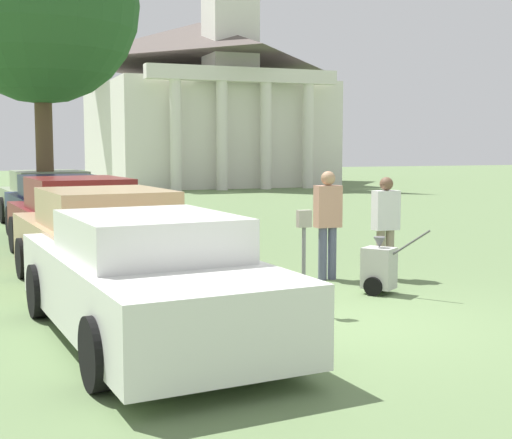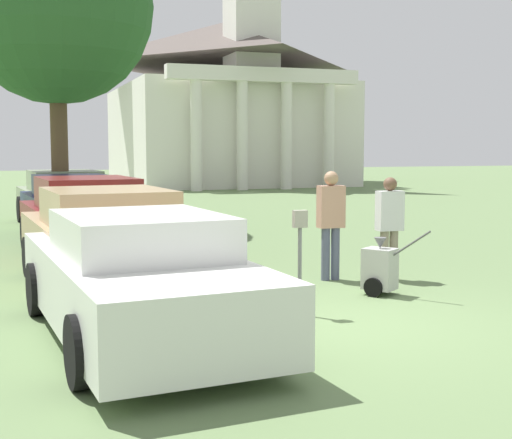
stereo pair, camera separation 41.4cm
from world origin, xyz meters
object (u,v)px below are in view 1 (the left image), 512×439
object	(u,v)px
parked_car_maroon	(77,222)
parking_meter	(304,242)
person_supervisor	(386,221)
parked_car_white	(145,279)
parked_car_navy	(60,210)
church	(202,95)
parked_car_tan	(104,244)
parked_car_sage	(48,201)
equipment_cart	(379,268)
person_worker	(328,218)

from	to	relation	value
parked_car_maroon	parking_meter	xyz separation A→B (m)	(2.14, -5.53, 0.21)
person_supervisor	parked_car_white	bearing A→B (deg)	27.24
parked_car_navy	person_supervisor	xyz separation A→B (m)	(4.44, -6.89, 0.24)
parked_car_maroon	church	world-z (taller)	church
parked_car_white	parked_car_navy	distance (m)	9.06
parked_car_tan	parking_meter	world-z (taller)	parked_car_tan
parked_car_maroon	person_supervisor	world-z (taller)	person_supervisor
parked_car_white	parked_car_sage	xyz separation A→B (m)	(0.00, 11.88, 0.04)
parked_car_white	church	bearing A→B (deg)	66.87
parked_car_white	parked_car_navy	bearing A→B (deg)	84.89
parked_car_maroon	church	size ratio (longest dim) A/B	0.23
parked_car_maroon	parking_meter	size ratio (longest dim) A/B	3.80
equipment_cart	church	size ratio (longest dim) A/B	0.04
parked_car_maroon	person_worker	xyz separation A→B (m)	(3.54, -3.45, 0.28)
parked_car_white	parking_meter	world-z (taller)	parked_car_white
parked_car_sage	equipment_cart	size ratio (longest dim) A/B	5.43
parked_car_maroon	equipment_cart	size ratio (longest dim) A/B	5.17
parked_car_tan	person_worker	bearing A→B (deg)	-11.66
parked_car_navy	parking_meter	bearing A→B (deg)	-81.23
parked_car_maroon	parked_car_navy	xyz separation A→B (m)	(-0.00, 3.14, -0.02)
parked_car_navy	person_supervisor	bearing A→B (deg)	-62.34
parked_car_tan	equipment_cart	size ratio (longest dim) A/B	5.15
parked_car_sage	person_worker	world-z (taller)	person_worker
parked_car_sage	person_worker	bearing A→B (deg)	-74.54
parking_meter	equipment_cart	bearing A→B (deg)	26.18
parked_car_tan	parking_meter	xyz separation A→B (m)	(2.14, -2.48, 0.23)
parked_car_sage	parked_car_maroon	bearing A→B (deg)	-95.11
parked_car_white	person_supervisor	bearing A→B (deg)	20.87
parked_car_navy	person_worker	distance (m)	7.49
parked_car_tan	person_supervisor	world-z (taller)	person_supervisor
parked_car_white	person_supervisor	size ratio (longest dim) A/B	3.05
equipment_cart	parked_car_sage	bearing A→B (deg)	73.57
equipment_cart	parking_meter	bearing A→B (deg)	170.56
parked_car_sage	church	size ratio (longest dim) A/B	0.24
parked_car_tan	equipment_cart	xyz separation A→B (m)	(3.73, -1.70, -0.33)
church	parked_car_navy	bearing A→B (deg)	-114.15
parked_car_maroon	parked_car_navy	distance (m)	3.14
parked_car_white	equipment_cart	size ratio (longest dim) A/B	5.10
parked_car_white	equipment_cart	xyz separation A→B (m)	(3.73, 1.17, -0.29)
parked_car_sage	person_supervisor	size ratio (longest dim) A/B	3.24
parking_meter	church	distance (m)	34.01
parked_car_white	equipment_cart	world-z (taller)	parked_car_white
parked_car_tan	parked_car_maroon	bearing A→B (deg)	84.88
parked_car_white	person_worker	distance (m)	4.32
parked_car_navy	church	size ratio (longest dim) A/B	0.21
parked_car_tan	parking_meter	size ratio (longest dim) A/B	3.79
person_worker	parked_car_navy	bearing A→B (deg)	-60.43
parked_car_navy	church	bearing A→B (deg)	60.74
parked_car_sage	equipment_cart	xyz separation A→B (m)	(3.73, -10.71, -0.33)
parked_car_maroon	parked_car_sage	world-z (taller)	parked_car_maroon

